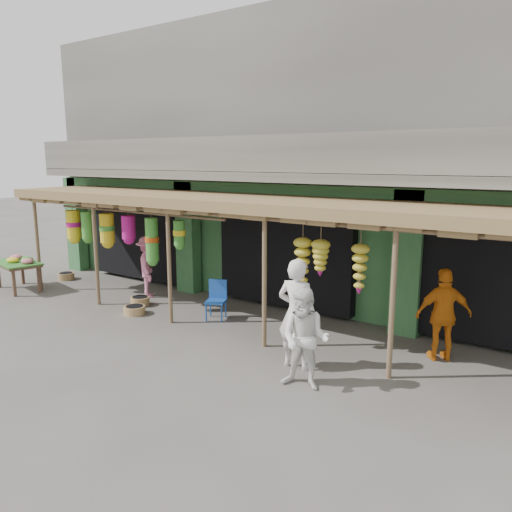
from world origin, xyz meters
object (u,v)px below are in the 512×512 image
Objects in this scene: person_shopper at (149,266)px; person_front at (297,314)px; flower_table at (18,263)px; person_vendor at (444,315)px; person_right at (305,339)px; blue_chair at (217,297)px.

person_front is at bearing -153.08° from person_shopper.
person_vendor reaches higher than flower_table.
person_right reaches higher than flower_table.
person_shopper reaches higher than blue_chair.
person_vendor is at bearing -18.42° from blue_chair.
flower_table reaches higher than blue_chair.
blue_chair is 2.69m from person_shopper.
person_front reaches higher than flower_table.
person_vendor reaches higher than person_shopper.
person_right is at bearing 22.98° from person_vendor.
blue_chair is 0.54× the size of person_shopper.
person_right is 0.96× the size of person_vendor.
person_front is 0.81m from person_right.
blue_chair is 0.52× the size of person_vendor.
person_right is at bearing 7.28° from flower_table.
person_vendor is (4.86, 0.47, 0.35)m from blue_chair.
person_right is (9.49, -0.78, 0.06)m from flower_table.
flower_table is 8.99m from person_front.
blue_chair is 3.91m from person_right.
person_shopper reaches higher than person_right.
person_vendor is (10.98, 1.63, 0.10)m from flower_table.
person_right is at bearing -156.92° from person_shopper.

